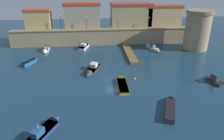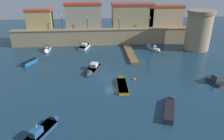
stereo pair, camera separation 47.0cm
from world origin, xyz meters
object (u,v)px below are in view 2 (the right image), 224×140
object	(u,v)px
moored_boat_1	(155,48)
moored_boat_3	(91,71)
fortress_tower	(199,30)
quay_lamp_0	(62,20)
quay_lamp_3	(150,21)
mooring_buoy_0	(134,79)
quay_lamp_2	(119,21)
moored_boat_9	(213,80)
moored_boat_5	(170,107)
moored_boat_2	(45,128)
moored_boat_4	(47,50)
moored_boat_0	(122,83)
moored_boat_8	(31,61)
moored_boat_10	(86,46)
quay_lamp_1	(87,21)

from	to	relation	value
moored_boat_1	moored_boat_3	size ratio (longest dim) A/B	0.97
fortress_tower	quay_lamp_0	xyz separation A→B (m)	(-35.01, 6.14, 1.87)
quay_lamp_0	quay_lamp_3	distance (m)	23.83
quay_lamp_0	mooring_buoy_0	world-z (taller)	quay_lamp_0
fortress_tower	quay_lamp_2	bearing A→B (deg)	162.67
quay_lamp_2	moored_boat_9	bearing A→B (deg)	-59.93
moored_boat_5	quay_lamp_3	bearing A→B (deg)	12.64
moored_boat_1	moored_boat_2	xyz separation A→B (m)	(-21.89, -29.51, -0.11)
moored_boat_4	moored_boat_0	bearing A→B (deg)	38.84
moored_boat_5	moored_boat_8	size ratio (longest dim) A/B	1.45
fortress_tower	moored_boat_8	distance (m)	41.31
quay_lamp_2	quay_lamp_3	distance (m)	8.50
moored_boat_3	moored_boat_5	size ratio (longest dim) A/B	0.91
quay_lamp_2	mooring_buoy_0	world-z (taller)	quay_lamp_2
quay_lamp_2	mooring_buoy_0	xyz separation A→B (m)	(0.34, -22.58, -6.48)
quay_lamp_2	moored_boat_5	xyz separation A→B (m)	(3.70, -32.51, -6.08)
quay_lamp_0	moored_boat_0	world-z (taller)	quay_lamp_0
quay_lamp_3	moored_boat_3	world-z (taller)	quay_lamp_3
moored_boat_4	moored_boat_8	bearing A→B (deg)	-13.88
quay_lamp_0	moored_boat_2	xyz separation A→B (m)	(2.09, -35.69, -6.55)
quay_lamp_2	moored_boat_8	world-z (taller)	quay_lamp_2
moored_boat_8	mooring_buoy_0	xyz separation A→B (m)	(21.17, -9.84, -0.42)
fortress_tower	quay_lamp_2	size ratio (longest dim) A/B	3.25
quay_lamp_3	moored_boat_4	world-z (taller)	quay_lamp_3
moored_boat_9	moored_boat_1	bearing A→B (deg)	-0.17
moored_boat_4	moored_boat_5	xyz separation A→B (m)	(22.84, -27.82, 0.01)
quay_lamp_2	moored_boat_3	xyz separation A→B (m)	(-7.64, -18.73, -6.11)
quay_lamp_3	moored_boat_8	world-z (taller)	quay_lamp_3
moored_boat_1	moored_boat_10	bearing A→B (deg)	-117.63
moored_boat_0	moored_boat_2	bearing A→B (deg)	137.64
moored_boat_3	moored_boat_8	world-z (taller)	moored_boat_3
quay_lamp_1	mooring_buoy_0	xyz separation A→B (m)	(8.92, -22.58, -6.64)
fortress_tower	moored_boat_9	bearing A→B (deg)	-105.96
moored_boat_3	moored_boat_0	bearing A→B (deg)	64.21
quay_lamp_0	moored_boat_5	bearing A→B (deg)	-59.67
fortress_tower	moored_boat_9	world-z (taller)	fortress_tower
mooring_buoy_0	moored_boat_10	bearing A→B (deg)	115.42
moored_boat_4	moored_boat_2	bearing A→B (deg)	8.71
moored_boat_3	mooring_buoy_0	distance (m)	8.87
quay_lamp_1	moored_boat_4	xyz separation A→B (m)	(-10.57, -4.69, -6.25)
moored_boat_5	quay_lamp_2	bearing A→B (deg)	27.53
quay_lamp_1	fortress_tower	bearing A→B (deg)	-12.27
quay_lamp_1	quay_lamp_0	bearing A→B (deg)	-180.00
moored_boat_0	moored_boat_4	distance (m)	25.83
fortress_tower	moored_boat_2	distance (m)	44.48
quay_lamp_1	quay_lamp_2	distance (m)	8.58
fortress_tower	moored_boat_0	size ratio (longest dim) A/B	1.46
quay_lamp_3	moored_boat_4	xyz separation A→B (m)	(-27.65, -4.69, -6.04)
moored_boat_1	moored_boat_8	bearing A→B (deg)	-92.78
moored_boat_8	moored_boat_5	bearing A→B (deg)	-101.39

